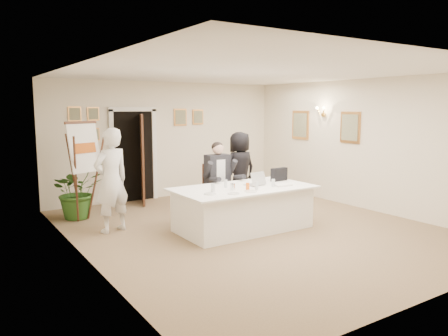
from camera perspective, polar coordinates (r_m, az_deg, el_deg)
name	(u,v)px	position (r m, az deg, el deg)	size (l,w,h in m)	color
floor	(252,228)	(8.06, 3.73, -7.87)	(7.00, 7.00, 0.00)	brown
ceiling	(254,72)	(7.78, 3.92, 12.39)	(6.00, 7.00, 0.02)	white
wall_back	(167,140)	(10.79, -7.40, 3.66)	(6.00, 0.10, 2.80)	beige
wall_front	(441,179)	(5.44, 26.49, -1.30)	(6.00, 0.10, 2.80)	beige
wall_left	(83,164)	(6.47, -17.97, 0.50)	(0.10, 7.00, 2.80)	beige
wall_right	(365,144)	(9.88, 17.91, 2.95)	(0.10, 7.00, 2.80)	beige
doorway	(137,157)	(10.31, -11.35, 1.38)	(1.14, 0.86, 2.20)	black
pictures_back_wall	(137,122)	(10.42, -11.36, 5.90)	(3.40, 0.06, 0.80)	#DA954A
pictures_right_wall	(323,126)	(10.64, 12.86, 5.35)	(0.06, 2.20, 0.80)	#DA954A
wall_sconce	(322,111)	(10.58, 12.65, 7.24)	(0.20, 0.30, 0.24)	gold
conference_table	(243,208)	(7.91, 2.52, -5.23)	(2.51, 1.35, 0.78)	white
seated_man	(219,179)	(8.69, -0.67, -1.51)	(0.66, 0.70, 1.54)	black
flip_chart	(82,177)	(8.80, -18.05, -1.07)	(0.68, 0.53, 1.89)	#3A1C12
standing_man	(111,180)	(7.91, -14.50, -1.58)	(0.67, 0.44, 1.84)	silver
standing_woman	(240,169)	(9.70, 2.07, -0.14)	(0.81, 0.53, 1.66)	black
potted_palm	(78,191)	(9.13, -18.54, -2.81)	(1.00, 0.87, 1.11)	#2D5B1E
laptop	(254,178)	(8.03, 3.98, -1.25)	(0.34, 0.36, 0.28)	#B7BABC
laptop_bag	(279,174)	(8.54, 7.20, -0.83)	(0.36, 0.10, 0.25)	black
paper_stack	(282,185)	(8.02, 7.60, -2.21)	(0.32, 0.22, 0.03)	white
plate_left	(210,194)	(7.18, -1.86, -3.41)	(0.21, 0.21, 0.01)	white
plate_mid	(234,194)	(7.21, 1.26, -3.36)	(0.20, 0.20, 0.01)	white
plate_near	(251,191)	(7.42, 3.52, -3.05)	(0.22, 0.22, 0.01)	white
glass_a	(213,188)	(7.38, -1.45, -2.60)	(0.07, 0.07, 0.14)	silver
glass_b	(257,186)	(7.59, 4.27, -2.32)	(0.07, 0.07, 0.14)	silver
glass_c	(273,183)	(7.90, 6.44, -1.94)	(0.06, 0.06, 0.14)	silver
glass_d	(226,184)	(7.77, 0.23, -2.06)	(0.06, 0.06, 0.14)	silver
oj_glass	(248,187)	(7.52, 3.11, -2.45)	(0.06, 0.06, 0.13)	orange
steel_jug	(233,187)	(7.53, 1.14, -2.50)	(0.09, 0.09, 0.11)	silver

